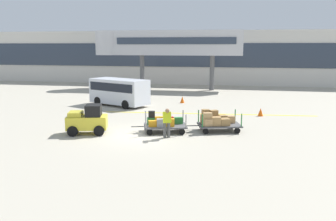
# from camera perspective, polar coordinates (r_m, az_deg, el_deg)

# --- Properties ---
(ground_plane) EXTENTS (120.00, 120.00, 0.00)m
(ground_plane) POSITION_cam_1_polar(r_m,az_deg,el_deg) (18.74, -5.01, -3.97)
(ground_plane) COLOR #A8A08E
(apron_lead_line) EXTENTS (14.60, 1.42, 0.01)m
(apron_lead_line) POSITION_cam_1_polar(r_m,az_deg,el_deg) (24.52, 6.59, -0.54)
(apron_lead_line) COLOR yellow
(apron_lead_line) RESTS_ON ground_plane
(terminal_building) EXTENTS (61.44, 2.51, 6.49)m
(terminal_building) POSITION_cam_1_polar(r_m,az_deg,el_deg) (43.73, 4.40, 8.60)
(terminal_building) COLOR beige
(terminal_building) RESTS_ON ground_plane
(jet_bridge) EXTENTS (16.02, 3.00, 6.27)m
(jet_bridge) POSITION_cam_1_polar(r_m,az_deg,el_deg) (38.28, -1.12, 10.87)
(jet_bridge) COLOR #B7B7BC
(jet_bridge) RESTS_ON ground_plane
(baggage_tug) EXTENTS (2.32, 1.69, 1.58)m
(baggage_tug) POSITION_cam_1_polar(r_m,az_deg,el_deg) (19.23, -12.96, -1.52)
(baggage_tug) COLOR gold
(baggage_tug) RESTS_ON ground_plane
(baggage_cart_lead) EXTENTS (3.08, 1.96, 1.14)m
(baggage_cart_lead) POSITION_cam_1_polar(r_m,az_deg,el_deg) (19.13, -0.71, -2.07)
(baggage_cart_lead) COLOR #4C4C4F
(baggage_cart_lead) RESTS_ON ground_plane
(baggage_cart_middle) EXTENTS (3.08, 1.96, 1.20)m
(baggage_cart_middle) POSITION_cam_1_polar(r_m,az_deg,el_deg) (19.50, 7.86, -1.71)
(baggage_cart_middle) COLOR #4C4C4F
(baggage_cart_middle) RESTS_ON ground_plane
(baggage_handler) EXTENTS (0.52, 0.53, 1.56)m
(baggage_handler) POSITION_cam_1_polar(r_m,az_deg,el_deg) (17.84, -0.18, -1.81)
(baggage_handler) COLOR #4C4C4C
(baggage_handler) RESTS_ON ground_plane
(shuttle_van) EXTENTS (5.16, 3.72, 2.10)m
(shuttle_van) POSITION_cam_1_polar(r_m,az_deg,el_deg) (27.86, -7.97, 3.31)
(shuttle_van) COLOR silver
(shuttle_van) RESTS_ON ground_plane
(safety_cone_near) EXTENTS (0.36, 0.36, 0.55)m
(safety_cone_near) POSITION_cam_1_polar(r_m,az_deg,el_deg) (24.38, 14.83, -0.24)
(safety_cone_near) COLOR #EA590F
(safety_cone_near) RESTS_ON ground_plane
(safety_cone_far) EXTENTS (0.36, 0.36, 0.55)m
(safety_cone_far) POSITION_cam_1_polar(r_m,az_deg,el_deg) (29.07, 2.34, 1.79)
(safety_cone_far) COLOR #EA590F
(safety_cone_far) RESTS_ON ground_plane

